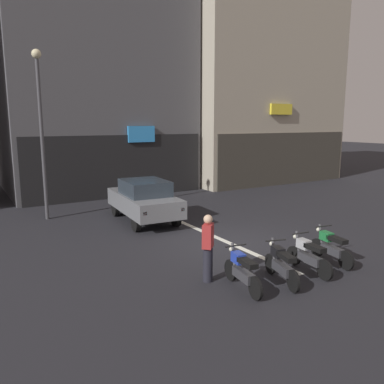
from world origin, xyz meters
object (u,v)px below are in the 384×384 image
Objects in this scene: street_lamp at (41,118)px; motorcycle_green_row_right_mid at (331,247)px; car_grey_crossing_near at (144,199)px; motorcycle_black_row_left_mid at (281,264)px; motorcycle_blue_row_leftmost at (242,270)px; motorcycle_silver_row_centre at (308,255)px; person_by_motorcycles at (208,248)px.

street_lamp is 3.93× the size of motorcycle_green_row_right_mid.
car_grey_crossing_near reaches higher than motorcycle_green_row_right_mid.
motorcycle_green_row_right_mid is (2.12, 0.28, 0.00)m from motorcycle_black_row_left_mid.
car_grey_crossing_near is 7.01m from motorcycle_blue_row_leftmost.
motorcycle_silver_row_centre is at bearing -171.11° from motorcycle_green_row_right_mid.
motorcycle_black_row_left_mid is 1.82m from person_by_motorcycles.
car_grey_crossing_near is at bearing 93.17° from motorcycle_black_row_left_mid.
motorcycle_black_row_left_mid is at bearing -8.93° from motorcycle_blue_row_leftmost.
motorcycle_green_row_right_mid is (2.52, -6.85, -0.43)m from car_grey_crossing_near.
motorcycle_blue_row_leftmost is at bearing -61.19° from person_by_motorcycles.
motorcycle_silver_row_centre is at bearing -63.53° from street_lamp.
motorcycle_silver_row_centre is 1.01× the size of motorcycle_green_row_right_mid.
car_grey_crossing_near is 6.28m from person_by_motorcycles.
street_lamp is at bearing 103.86° from person_by_motorcycles.
motorcycle_green_row_right_mid is (1.06, 0.17, 0.00)m from motorcycle_silver_row_centre.
motorcycle_silver_row_centre is 1.08m from motorcycle_green_row_right_mid.
car_grey_crossing_near is 2.53× the size of motorcycle_silver_row_centre.
person_by_motorcycles is at bearing -100.11° from car_grey_crossing_near.
motorcycle_green_row_right_mid is 0.99× the size of person_by_motorcycles.
motorcycle_blue_row_leftmost is 1.00× the size of motorcycle_green_row_right_mid.
motorcycle_black_row_left_mid is (0.39, -7.13, -0.43)m from car_grey_crossing_near.
motorcycle_silver_row_centre is (4.66, -9.35, -3.53)m from street_lamp.
person_by_motorcycles is at bearing -76.14° from street_lamp.
motorcycle_green_row_right_mid is (5.72, -9.18, -3.53)m from street_lamp.
motorcycle_silver_row_centre is at bearing 6.25° from motorcycle_black_row_left_mid.
person_by_motorcycles reaches higher than motorcycle_silver_row_centre.
motorcycle_silver_row_centre is 2.72m from person_by_motorcycles.
motorcycle_black_row_left_mid is 0.98× the size of motorcycle_green_row_right_mid.
motorcycle_black_row_left_mid is at bearing -172.42° from motorcycle_green_row_right_mid.
person_by_motorcycles is at bearing 161.83° from motorcycle_silver_row_centre.
motorcycle_blue_row_leftmost is at bearing -95.48° from car_grey_crossing_near.
motorcycle_green_row_right_mid is at bearing 8.89° from motorcycle_silver_row_centre.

